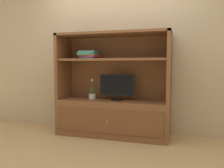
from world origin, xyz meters
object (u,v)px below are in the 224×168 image
at_px(tv_monitor, 117,86).
at_px(magazine_stack, 89,55).
at_px(potted_plant, 92,95).
at_px(media_console, 113,104).

height_order(tv_monitor, magazine_stack, magazine_stack).
xyz_separation_m(potted_plant, magazine_stack, (-0.04, -0.00, 0.64)).
relative_size(media_console, tv_monitor, 3.20).
distance_m(media_console, potted_plant, 0.37).
xyz_separation_m(tv_monitor, magazine_stack, (-0.45, 0.02, 0.48)).
relative_size(media_console, potted_plant, 5.39).
relative_size(media_console, magazine_stack, 4.91).
bearing_deg(media_console, magazine_stack, -179.10).
distance_m(potted_plant, magazine_stack, 0.64).
height_order(potted_plant, magazine_stack, magazine_stack).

